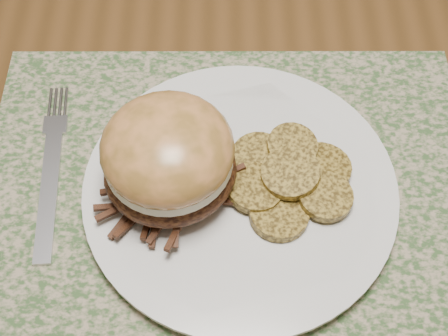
# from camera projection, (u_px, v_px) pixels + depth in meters

# --- Properties ---
(ground) EXTENTS (3.50, 3.50, 0.00)m
(ground) POSITION_uv_depth(u_px,v_px,m) (223.00, 262.00, 1.34)
(ground) COLOR brown
(ground) RESTS_ON ground
(dining_table) EXTENTS (1.50, 0.90, 0.75)m
(dining_table) POSITION_uv_depth(u_px,v_px,m) (223.00, 43.00, 0.77)
(dining_table) COLOR #583819
(dining_table) RESTS_ON ground
(placemat) EXTENTS (0.45, 0.33, 0.00)m
(placemat) POSITION_uv_depth(u_px,v_px,m) (230.00, 189.00, 0.56)
(placemat) COLOR #38572C
(placemat) RESTS_ON dining_table
(dinner_plate) EXTENTS (0.26, 0.26, 0.02)m
(dinner_plate) POSITION_uv_depth(u_px,v_px,m) (240.00, 190.00, 0.55)
(dinner_plate) COLOR white
(dinner_plate) RESTS_ON placemat
(pork_sandwich) EXTENTS (0.14, 0.13, 0.09)m
(pork_sandwich) POSITION_uv_depth(u_px,v_px,m) (169.00, 158.00, 0.51)
(pork_sandwich) COLOR black
(pork_sandwich) RESTS_ON dinner_plate
(roasted_potatoes) EXTENTS (0.12, 0.13, 0.03)m
(roasted_potatoes) POSITION_uv_depth(u_px,v_px,m) (289.00, 178.00, 0.54)
(roasted_potatoes) COLOR olive
(roasted_potatoes) RESTS_ON dinner_plate
(fork) EXTENTS (0.03, 0.19, 0.00)m
(fork) POSITION_uv_depth(u_px,v_px,m) (51.00, 168.00, 0.57)
(fork) COLOR #B5B6BC
(fork) RESTS_ON placemat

